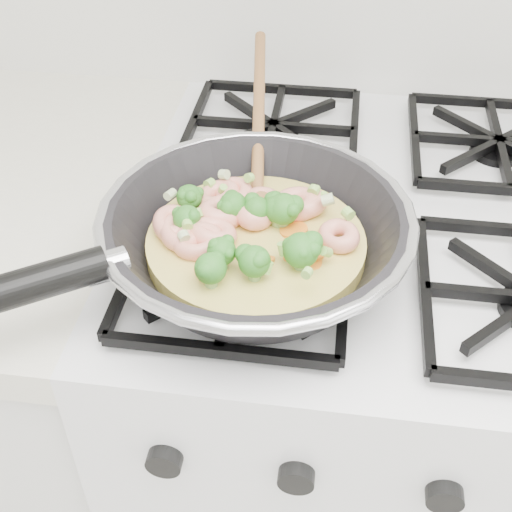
# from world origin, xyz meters

# --- Properties ---
(stove) EXTENTS (0.60, 0.60, 0.92)m
(stove) POSITION_xyz_m (0.00, 1.70, 0.46)
(stove) COLOR white
(stove) RESTS_ON ground
(skillet) EXTENTS (0.43, 0.53, 0.11)m
(skillet) POSITION_xyz_m (-0.14, 1.56, 0.96)
(skillet) COLOR black
(skillet) RESTS_ON stove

